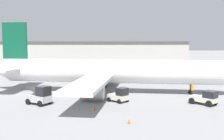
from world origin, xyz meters
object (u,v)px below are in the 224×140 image
(belt_loader_truck, at_px, (40,96))
(safety_cone_far, at_px, (129,121))
(baggage_tug, at_px, (205,98))
(pushback_tug, at_px, (119,95))
(airplane, at_px, (106,72))
(ground_crew_worker, at_px, (192,90))
(safety_cone_near, at_px, (95,108))

(belt_loader_truck, height_order, safety_cone_far, belt_loader_truck)
(baggage_tug, relative_size, pushback_tug, 1.17)
(airplane, distance_m, belt_loader_truck, 12.73)
(airplane, height_order, ground_crew_worker, airplane)
(airplane, relative_size, ground_crew_worker, 23.30)
(airplane, relative_size, safety_cone_far, 77.28)
(airplane, bearing_deg, safety_cone_near, -87.25)
(airplane, relative_size, pushback_tug, 13.60)
(belt_loader_truck, bearing_deg, safety_cone_far, -5.31)
(belt_loader_truck, distance_m, pushback_tug, 10.73)
(airplane, bearing_deg, baggage_tug, -26.80)
(safety_cone_far, bearing_deg, belt_loader_truck, 142.74)
(safety_cone_far, bearing_deg, ground_crew_worker, 54.39)
(baggage_tug, distance_m, safety_cone_far, 13.74)
(pushback_tug, xyz_separation_m, safety_cone_near, (-3.06, -4.86, -0.65))
(baggage_tug, bearing_deg, airplane, -168.61)
(baggage_tug, relative_size, safety_cone_near, 6.64)
(pushback_tug, bearing_deg, baggage_tug, 33.78)
(safety_cone_near, bearing_deg, ground_crew_worker, 32.59)
(ground_crew_worker, height_order, belt_loader_truck, belt_loader_truck)
(belt_loader_truck, bearing_deg, safety_cone_near, 9.22)
(baggage_tug, relative_size, belt_loader_truck, 1.00)
(airplane, bearing_deg, belt_loader_truck, -125.50)
(airplane, relative_size, baggage_tug, 11.65)
(ground_crew_worker, bearing_deg, pushback_tug, -155.54)
(pushback_tug, distance_m, safety_cone_far, 10.43)
(belt_loader_truck, xyz_separation_m, safety_cone_far, (11.39, -8.67, -0.91))
(safety_cone_near, bearing_deg, safety_cone_far, -54.96)
(ground_crew_worker, distance_m, belt_loader_truck, 22.76)
(baggage_tug, distance_m, safety_cone_near, 14.84)
(baggage_tug, xyz_separation_m, safety_cone_far, (-10.62, -8.70, -0.67))
(airplane, distance_m, safety_cone_far, 18.35)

